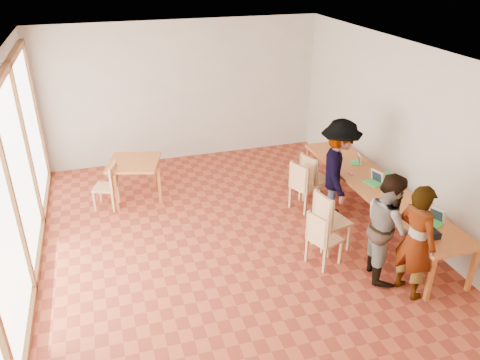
% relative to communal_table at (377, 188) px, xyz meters
% --- Properties ---
extents(ground, '(8.00, 8.00, 0.00)m').
position_rel_communal_table_xyz_m(ground, '(-2.50, -0.18, -0.70)').
color(ground, '#A34327').
rests_on(ground, ground).
extents(wall_back, '(6.00, 0.10, 3.00)m').
position_rel_communal_table_xyz_m(wall_back, '(-2.50, 3.82, 0.80)').
color(wall_back, beige).
rests_on(wall_back, ground).
extents(wall_right, '(0.10, 8.00, 3.00)m').
position_rel_communal_table_xyz_m(wall_right, '(0.50, -0.18, 0.80)').
color(wall_right, beige).
rests_on(wall_right, ground).
extents(window_wall, '(0.10, 8.00, 3.00)m').
position_rel_communal_table_xyz_m(window_wall, '(-5.46, -0.18, 0.80)').
color(window_wall, white).
rests_on(window_wall, ground).
extents(ceiling, '(6.00, 8.00, 0.04)m').
position_rel_communal_table_xyz_m(ceiling, '(-2.50, -0.18, 2.32)').
color(ceiling, white).
rests_on(ceiling, wall_back).
extents(communal_table, '(0.80, 4.00, 0.75)m').
position_rel_communal_table_xyz_m(communal_table, '(0.00, 0.00, 0.00)').
color(communal_table, '#C06A2A').
rests_on(communal_table, ground).
extents(side_table, '(0.90, 0.90, 0.75)m').
position_rel_communal_table_xyz_m(side_table, '(-3.78, 2.17, -0.03)').
color(side_table, '#C06A2A').
rests_on(side_table, ground).
extents(chair_near, '(0.54, 0.54, 0.47)m').
position_rel_communal_table_xyz_m(chair_near, '(-1.39, -0.79, -0.16)').
color(chair_near, '#E1AF70').
rests_on(chair_near, ground).
extents(chair_mid, '(0.54, 0.54, 0.53)m').
position_rel_communal_table_xyz_m(chair_mid, '(-1.11, -0.44, -0.10)').
color(chair_mid, '#E1AF70').
rests_on(chair_mid, ground).
extents(chair_far, '(0.57, 0.57, 0.49)m').
position_rel_communal_table_xyz_m(chair_far, '(-0.98, 0.81, -0.13)').
color(chair_far, '#E1AF70').
rests_on(chair_far, ground).
extents(chair_empty, '(0.57, 0.57, 0.51)m').
position_rel_communal_table_xyz_m(chair_empty, '(-0.70, 1.00, -0.11)').
color(chair_empty, '#E1AF70').
rests_on(chair_empty, ground).
extents(chair_spare, '(0.50, 0.50, 0.45)m').
position_rel_communal_table_xyz_m(chair_spare, '(-4.25, 1.92, -0.18)').
color(chair_spare, '#E1AF70').
rests_on(chair_spare, ground).
extents(person_near, '(0.52, 0.67, 1.65)m').
position_rel_communal_table_xyz_m(person_near, '(-0.48, -1.70, 0.12)').
color(person_near, gray).
rests_on(person_near, ground).
extents(person_mid, '(0.80, 0.92, 1.61)m').
position_rel_communal_table_xyz_m(person_mid, '(-0.60, -1.24, 0.10)').
color(person_mid, gray).
rests_on(person_mid, ground).
extents(person_far, '(1.08, 1.34, 1.80)m').
position_rel_communal_table_xyz_m(person_far, '(-0.51, 0.42, 0.20)').
color(person_far, gray).
rests_on(person_far, ground).
extents(laptop_near, '(0.30, 0.32, 0.22)m').
position_rel_communal_table_xyz_m(laptop_near, '(0.15, -1.26, 0.11)').
color(laptop_near, '#3FCE51').
rests_on(laptop_near, communal_table).
extents(laptop_mid, '(0.30, 0.32, 0.22)m').
position_rel_communal_table_xyz_m(laptop_mid, '(0.00, 0.08, 0.11)').
color(laptop_mid, '#3FCE51').
rests_on(laptop_mid, communal_table).
extents(laptop_far, '(0.24, 0.25, 0.18)m').
position_rel_communal_table_xyz_m(laptop_far, '(0.13, 0.88, 0.10)').
color(laptop_far, '#3FCE51').
rests_on(laptop_far, communal_table).
extents(yellow_mug, '(0.16, 0.16, 0.10)m').
position_rel_communal_table_xyz_m(yellow_mug, '(-0.28, -1.68, 0.10)').
color(yellow_mug, gold).
rests_on(yellow_mug, communal_table).
extents(green_bottle, '(0.07, 0.07, 0.28)m').
position_rel_communal_table_xyz_m(green_bottle, '(0.12, -0.07, 0.19)').
color(green_bottle, '#1E7C44').
rests_on(green_bottle, communal_table).
extents(clear_glass, '(0.07, 0.07, 0.09)m').
position_rel_communal_table_xyz_m(clear_glass, '(0.22, 0.19, 0.09)').
color(clear_glass, silver).
rests_on(clear_glass, communal_table).
extents(condiment_cup, '(0.08, 0.08, 0.06)m').
position_rel_communal_table_xyz_m(condiment_cup, '(-0.13, 1.12, 0.08)').
color(condiment_cup, white).
rests_on(condiment_cup, communal_table).
extents(pink_phone, '(0.05, 0.10, 0.01)m').
position_rel_communal_table_xyz_m(pink_phone, '(-0.21, 0.50, 0.05)').
color(pink_phone, '#F74A6A').
rests_on(pink_phone, communal_table).
extents(black_pouch, '(0.16, 0.26, 0.09)m').
position_rel_communal_table_xyz_m(black_pouch, '(-0.12, -1.54, 0.09)').
color(black_pouch, black).
rests_on(black_pouch, communal_table).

